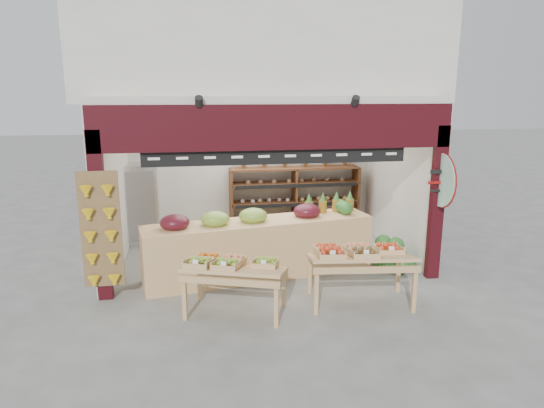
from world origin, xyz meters
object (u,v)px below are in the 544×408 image
(back_shelving, at_px, (295,184))
(display_table_right, at_px, (356,254))
(refrigerator, at_px, (143,204))
(mid_counter, at_px, (259,246))
(watermelon_pile, at_px, (393,257))
(cardboard_stack, at_px, (195,250))
(display_table_left, at_px, (229,266))

(back_shelving, relative_size, display_table_right, 1.76)
(refrigerator, xyz_separation_m, display_table_right, (3.48, -3.68, -0.08))
(mid_counter, height_order, watermelon_pile, mid_counter)
(back_shelving, distance_m, display_table_right, 3.76)
(cardboard_stack, xyz_separation_m, watermelon_pile, (3.59, -1.00, -0.00))
(back_shelving, relative_size, cardboard_stack, 2.84)
(refrigerator, relative_size, display_table_left, 1.05)
(display_table_left, height_order, watermelon_pile, display_table_left)
(cardboard_stack, height_order, display_table_left, display_table_left)
(back_shelving, bearing_deg, watermelon_pile, -61.48)
(display_table_right, height_order, watermelon_pile, display_table_right)
(display_table_left, bearing_deg, display_table_right, 0.67)
(cardboard_stack, distance_m, display_table_left, 2.42)
(back_shelving, height_order, cardboard_stack, back_shelving)
(refrigerator, bearing_deg, watermelon_pile, -28.54)
(mid_counter, bearing_deg, watermelon_pile, -1.01)
(refrigerator, height_order, mid_counter, refrigerator)
(cardboard_stack, bearing_deg, mid_counter, -41.06)
(refrigerator, xyz_separation_m, mid_counter, (2.16, -2.35, -0.31))
(refrigerator, relative_size, cardboard_stack, 1.67)
(display_table_right, bearing_deg, watermelon_pile, 47.91)
(watermelon_pile, bearing_deg, refrigerator, 152.75)
(back_shelving, height_order, watermelon_pile, back_shelving)
(back_shelving, xyz_separation_m, refrigerator, (-3.32, -0.06, -0.30))
(display_table_right, bearing_deg, refrigerator, 133.36)
(display_table_left, relative_size, display_table_right, 0.98)
(back_shelving, height_order, refrigerator, back_shelving)
(refrigerator, bearing_deg, mid_counter, -48.67)
(cardboard_stack, relative_size, watermelon_pile, 1.32)
(back_shelving, bearing_deg, display_table_left, -115.22)
(display_table_left, xyz_separation_m, watermelon_pile, (3.10, 1.31, -0.49))
(watermelon_pile, bearing_deg, back_shelving, 118.52)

